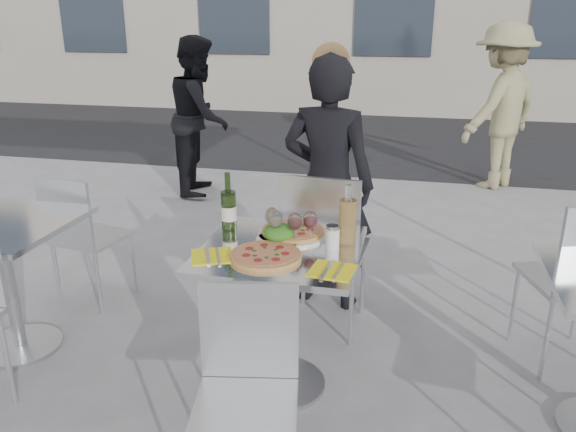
% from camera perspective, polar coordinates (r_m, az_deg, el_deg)
% --- Properties ---
extents(ground, '(80.00, 80.00, 0.00)m').
position_cam_1_polar(ground, '(2.94, -0.69, -16.79)').
color(ground, slate).
extents(street_asphalt, '(24.00, 5.00, 0.00)m').
position_cam_1_polar(street_asphalt, '(8.99, 9.32, 7.99)').
color(street_asphalt, black).
rests_on(street_asphalt, ground).
extents(main_table, '(0.72, 0.72, 0.75)m').
position_cam_1_polar(main_table, '(2.66, -0.74, -7.38)').
color(main_table, '#B7BABF').
rests_on(main_table, ground).
extents(side_table_left, '(0.72, 0.72, 0.75)m').
position_cam_1_polar(side_table_left, '(3.32, -26.79, -3.95)').
color(side_table_left, '#B7BABF').
rests_on(side_table_left, ground).
extents(chair_far, '(0.47, 0.48, 0.97)m').
position_cam_1_polar(chair_far, '(3.12, 3.57, -2.55)').
color(chair_far, silver).
rests_on(chair_far, ground).
extents(chair_near, '(0.44, 0.45, 0.82)m').
position_cam_1_polar(chair_near, '(2.16, -4.17, -15.98)').
color(chair_near, silver).
rests_on(chair_near, ground).
extents(side_chair_lfar, '(0.45, 0.46, 0.86)m').
position_cam_1_polar(side_chair_lfar, '(3.70, -20.33, -1.32)').
color(side_chair_lfar, silver).
rests_on(side_chair_lfar, ground).
extents(woman_diner, '(0.62, 0.46, 1.57)m').
position_cam_1_polar(woman_diner, '(3.43, 4.07, 3.20)').
color(woman_diner, black).
rests_on(woman_diner, ground).
extents(pedestrian_a, '(0.75, 0.88, 1.59)m').
position_cam_1_polar(pedestrian_a, '(5.90, -8.94, 9.98)').
color(pedestrian_a, black).
rests_on(pedestrian_a, ground).
extents(pedestrian_b, '(1.19, 1.28, 1.73)m').
position_cam_1_polar(pedestrian_b, '(6.42, 20.81, 10.32)').
color(pedestrian_b, '#92895E').
rests_on(pedestrian_b, ground).
extents(pizza_near, '(0.32, 0.32, 0.02)m').
position_cam_1_polar(pizza_near, '(2.46, -2.29, -3.99)').
color(pizza_near, tan).
rests_on(pizza_near, main_table).
extents(pizza_far, '(0.34, 0.34, 0.03)m').
position_cam_1_polar(pizza_far, '(2.71, 0.52, -1.63)').
color(pizza_far, white).
rests_on(pizza_far, main_table).
extents(salad_plate, '(0.22, 0.22, 0.09)m').
position_cam_1_polar(salad_plate, '(2.63, -0.89, -1.85)').
color(salad_plate, white).
rests_on(salad_plate, main_table).
extents(wine_bottle, '(0.07, 0.08, 0.29)m').
position_cam_1_polar(wine_bottle, '(2.75, -6.06, 0.78)').
color(wine_bottle, '#34511E').
rests_on(wine_bottle, main_table).
extents(carafe, '(0.08, 0.08, 0.29)m').
position_cam_1_polar(carafe, '(2.56, 6.07, -0.56)').
color(carafe, tan).
rests_on(carafe, main_table).
extents(sugar_shaker, '(0.06, 0.06, 0.11)m').
position_cam_1_polar(sugar_shaker, '(2.56, 4.54, -2.10)').
color(sugar_shaker, white).
rests_on(sugar_shaker, main_table).
extents(wineglass_white_a, '(0.07, 0.07, 0.16)m').
position_cam_1_polar(wineglass_white_a, '(2.63, -1.63, -0.13)').
color(wineglass_white_a, white).
rests_on(wineglass_white_a, main_table).
extents(wineglass_white_b, '(0.07, 0.07, 0.16)m').
position_cam_1_polar(wineglass_white_b, '(2.59, -1.25, -0.49)').
color(wineglass_white_b, white).
rests_on(wineglass_white_b, main_table).
extents(wineglass_red_a, '(0.07, 0.07, 0.16)m').
position_cam_1_polar(wineglass_red_a, '(2.56, 0.71, -0.68)').
color(wineglass_red_a, white).
rests_on(wineglass_red_a, main_table).
extents(wineglass_red_b, '(0.07, 0.07, 0.16)m').
position_cam_1_polar(wineglass_red_b, '(2.58, 2.28, -0.54)').
color(wineglass_red_b, white).
rests_on(wineglass_red_b, main_table).
extents(napkin_left, '(0.24, 0.24, 0.01)m').
position_cam_1_polar(napkin_left, '(2.50, -7.73, -4.00)').
color(napkin_left, '#FEFF16').
rests_on(napkin_left, main_table).
extents(napkin_right, '(0.20, 0.20, 0.01)m').
position_cam_1_polar(napkin_right, '(2.35, 4.51, -5.50)').
color(napkin_right, '#FEFF16').
rests_on(napkin_right, main_table).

